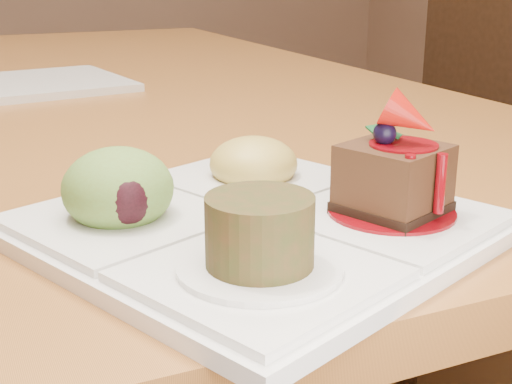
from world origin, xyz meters
name	(u,v)px	position (x,y,z in m)	size (l,w,h in m)	color
dining_table	(93,122)	(0.00, 0.00, 0.68)	(1.00, 1.80, 0.75)	#9A5B27
chair_right	(463,114)	(0.86, 0.07, 0.61)	(0.52, 0.52, 1.07)	black
sampler_plate	(249,208)	(-0.04, -0.75, 0.77)	(0.38, 0.38, 0.11)	silver
second_plate	(41,84)	(-0.08, -0.01, 0.76)	(0.25, 0.25, 0.01)	silver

